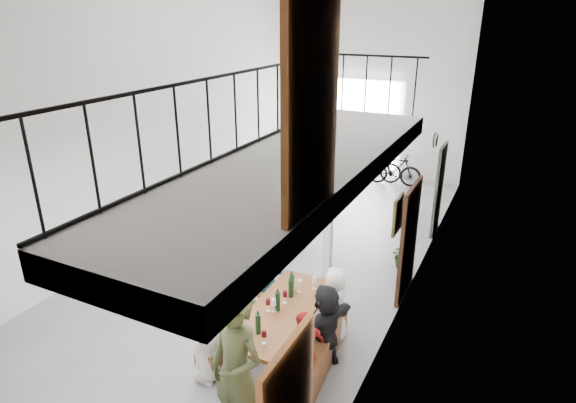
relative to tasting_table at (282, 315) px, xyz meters
The scene contains 24 objects.
floor 3.26m from the tasting_table, 119.34° to the left, with size 12.00×12.00×0.00m, color slate.
room_walls 4.27m from the tasting_table, 119.34° to the left, with size 12.00×12.00×12.00m.
gateway_portal 8.96m from the tasting_table, 102.67° to the left, with size 2.80×0.08×2.80m, color white.
right_wall_decor 1.79m from the tasting_table, 38.39° to the left, with size 0.07×8.28×5.07m.
balcony 2.32m from the tasting_table, 40.15° to the right, with size 1.52×5.62×4.00m.
tasting_table is the anchor object (origin of this frame).
bench_inner 0.88m from the tasting_table, behind, with size 0.29×1.78×0.41m, color brown.
bench_wall 0.74m from the tasting_table, ahead, with size 0.28×2.13×0.49m, color brown.
tableware 0.23m from the tasting_table, 110.05° to the left, with size 0.41×1.50×0.35m.
side_bench 6.09m from the tasting_table, 131.94° to the left, with size 0.39×1.78×0.50m, color brown.
oak_barrel 8.30m from the tasting_table, 116.55° to the left, with size 0.61×0.61×0.90m.
serving_counter 9.05m from the tasting_table, 111.44° to the left, with size 1.72×0.48×0.91m, color #311A10.
counter_bottles 9.03m from the tasting_table, 111.48° to the left, with size 1.47×0.24×0.28m.
guest_left_a 1.08m from the tasting_table, 129.64° to the right, with size 0.54×0.35×1.10m, color white.
guest_left_b 0.77m from the tasting_table, 164.00° to the right, with size 0.41×0.27×1.13m, color teal.
guest_left_c 0.81m from the tasting_table, 151.53° to the left, with size 0.58×0.45×1.20m, color white.
guest_left_d 1.12m from the tasting_table, 127.00° to the left, with size 0.80×0.46×1.23m, color teal.
guest_right_a 0.75m from the tasting_table, 40.79° to the right, with size 0.71×0.30×1.22m, color red.
guest_right_b 0.62m from the tasting_table, ahead, with size 1.17×0.37×1.26m, color black.
guest_right_c 0.88m from the tasting_table, 54.71° to the left, with size 0.58×0.38×1.19m, color white.
host_standing 1.51m from the tasting_table, 82.09° to the right, with size 0.69×0.45×1.90m, color #444D2B.
potted_plant 3.50m from the tasting_table, 75.10° to the left, with size 0.43×0.37×0.48m, color #20481C.
bicycle_near 8.10m from the tasting_table, 98.55° to the left, with size 0.61×1.76×0.92m, color black.
bicycle_far 8.01m from the tasting_table, 93.68° to the left, with size 0.43×1.53×0.92m, color black.
Camera 1 is at (4.11, -7.75, 4.58)m, focal length 30.00 mm.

